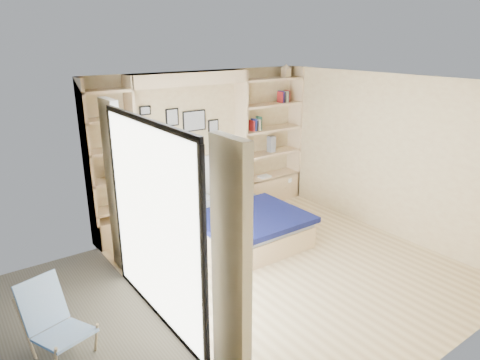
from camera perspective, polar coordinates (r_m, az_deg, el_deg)
ground at (r=6.09m, az=6.52°, el=-11.13°), size 4.50×4.50×0.00m
room_shell at (r=6.57m, az=-4.62°, el=1.41°), size 4.50×4.50×4.50m
bed at (r=6.70m, az=-0.29°, el=-5.64°), size 1.59×2.12×1.07m
photo_gallery at (r=7.01m, az=-8.24°, el=6.79°), size 1.48×0.02×0.82m
reading_lamps at (r=7.01m, az=-6.09°, el=2.63°), size 1.92×0.12×0.15m
shelf_decor at (r=7.72m, az=2.78°, el=8.69°), size 3.51×0.23×2.03m
deck_chair at (r=4.78m, az=-23.61°, el=-16.71°), size 0.64×0.85×0.76m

